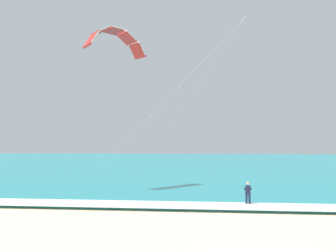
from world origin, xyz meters
TOP-DOWN VIEW (x-y plane):
  - sea at (0.00, 71.14)m, footprint 200.00×120.00m
  - surf_foam at (0.00, 12.14)m, footprint 200.00×2.96m
  - surfboard at (-0.13, 13.07)m, footprint 0.51×1.42m
  - kitesurfer at (-0.13, 13.09)m, footprint 0.55×0.53m
  - kite_primary at (-11.10, 20.71)m, footprint 13.24×10.18m

SIDE VIEW (x-z plane):
  - surfboard at x=-0.13m, z-range -0.02..0.07m
  - sea at x=0.00m, z-range 0.00..0.20m
  - surf_foam at x=0.00m, z-range 0.20..0.24m
  - kitesurfer at x=-0.13m, z-range 0.10..1.79m
  - kite_primary at x=-11.10m, z-range 6.90..20.28m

